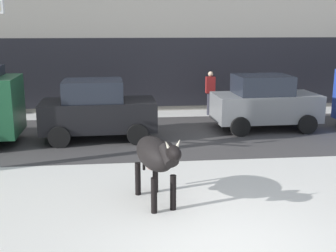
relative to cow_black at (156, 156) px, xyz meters
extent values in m
plane|color=silver|center=(0.95, -1.92, -0.99)|extent=(120.00, 120.00, 0.00)
cube|color=#423F3F|center=(0.95, 5.46, -0.99)|extent=(60.00, 5.60, 0.01)
cube|color=black|center=(0.95, 9.60, 0.61)|extent=(43.12, 0.10, 2.80)
ellipsoid|color=black|center=(-0.02, 0.07, 0.03)|extent=(0.96, 1.51, 0.64)
cylinder|color=black|center=(0.30, -0.35, -0.64)|extent=(0.12, 0.12, 0.70)
cylinder|color=black|center=(-0.07, -0.46, -0.64)|extent=(0.12, 0.12, 0.70)
cylinder|color=black|center=(0.03, 0.59, -0.64)|extent=(0.12, 0.12, 0.70)
cylinder|color=black|center=(-0.34, 0.49, -0.64)|extent=(0.12, 0.12, 0.70)
cylinder|color=black|center=(0.19, -0.65, 0.21)|extent=(0.38, 0.53, 0.44)
ellipsoid|color=black|center=(0.25, -0.87, 0.31)|extent=(0.35, 0.49, 0.28)
cone|color=beige|center=(0.34, -0.80, 0.47)|extent=(0.13, 0.09, 0.15)
cone|color=beige|center=(0.13, -0.86, 0.47)|extent=(0.13, 0.09, 0.15)
cylinder|color=black|center=(-0.20, 0.71, -0.22)|extent=(0.06, 0.06, 0.60)
ellipsoid|color=beige|center=(-0.07, 0.24, -0.27)|extent=(0.31, 0.33, 0.20)
cylinder|color=black|center=(-4.51, 5.87, -0.67)|extent=(0.65, 0.24, 0.64)
cube|color=black|center=(-1.36, 5.23, -0.22)|extent=(3.55, 1.81, 0.90)
cube|color=#1E232D|center=(-1.51, 5.22, 0.55)|extent=(1.85, 1.55, 0.64)
cylinder|color=black|center=(-0.25, 6.11, -0.67)|extent=(0.65, 0.24, 0.64)
cylinder|color=black|center=(-0.19, 4.41, -0.67)|extent=(0.65, 0.24, 0.64)
cylinder|color=black|center=(-2.52, 6.04, -0.67)|extent=(0.65, 0.24, 0.64)
cylinder|color=black|center=(-2.47, 4.34, -0.67)|extent=(0.65, 0.24, 0.64)
cube|color=slate|center=(4.23, 5.96, -0.22)|extent=(3.55, 1.81, 0.90)
cube|color=#1E232D|center=(4.08, 5.95, 0.55)|extent=(1.85, 1.55, 0.64)
cylinder|color=black|center=(5.34, 6.84, -0.67)|extent=(0.65, 0.24, 0.64)
cylinder|color=black|center=(5.40, 5.14, -0.67)|extent=(0.65, 0.24, 0.64)
cylinder|color=black|center=(3.07, 6.77, -0.67)|extent=(0.65, 0.24, 0.64)
cylinder|color=black|center=(3.12, 5.07, -0.67)|extent=(0.65, 0.24, 0.64)
cylinder|color=#282833|center=(2.85, 8.56, -0.55)|extent=(0.24, 0.24, 0.88)
cube|color=maroon|center=(2.85, 8.56, 0.21)|extent=(0.36, 0.22, 0.64)
sphere|color=beige|center=(2.85, 8.56, 0.64)|extent=(0.20, 0.20, 0.20)
camera|label=1|loc=(-0.64, -8.07, 2.48)|focal=46.13mm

